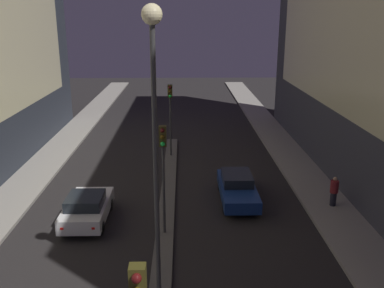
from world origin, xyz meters
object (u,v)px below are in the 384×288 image
traffic_light_far (170,104)px  street_lamp (154,99)px  car_left_lane (87,208)px  car_right_lane (237,188)px  traffic_light_mid (163,156)px  pedestrian_on_right_sidewalk (334,191)px

traffic_light_far → street_lamp: 16.38m
street_lamp → car_left_lane: street_lamp is taller
car_right_lane → street_lamp: bearing=-113.9°
traffic_light_mid → pedestrian_on_right_sidewalk: traffic_light_mid is taller
car_left_lane → car_right_lane: 7.92m
car_right_lane → car_left_lane: bearing=-162.3°
traffic_light_mid → pedestrian_on_right_sidewalk: (8.61, 2.65, -2.81)m
car_right_lane → traffic_light_mid: bearing=-135.1°
street_lamp → car_right_lane: 11.34m
pedestrian_on_right_sidewalk → car_right_lane: bearing=167.2°
traffic_light_mid → pedestrian_on_right_sidewalk: size_ratio=3.18×
traffic_light_far → pedestrian_on_right_sidewalk: size_ratio=3.18×
street_lamp → pedestrian_on_right_sidewalk: (8.61, 7.42, -6.22)m
car_right_lane → pedestrian_on_right_sidewalk: bearing=-12.8°
car_left_lane → car_right_lane: size_ratio=0.84×
car_right_lane → pedestrian_on_right_sidewalk: (4.84, -1.10, 0.23)m
car_right_lane → pedestrian_on_right_sidewalk: 4.97m
street_lamp → traffic_light_far: bearing=90.0°
car_right_lane → traffic_light_far: bearing=116.7°
car_left_lane → pedestrian_on_right_sidewalk: 12.46m
pedestrian_on_right_sidewalk → street_lamp: bearing=-139.3°
car_left_lane → traffic_light_mid: bearing=-19.6°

